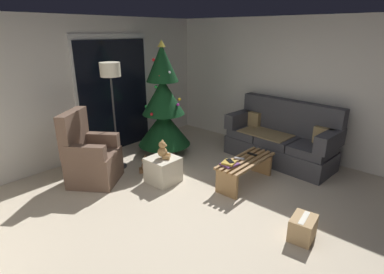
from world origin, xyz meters
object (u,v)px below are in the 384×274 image
christmas_tree (163,107)px  teddy_bear_chestnut_by_tree (145,165)px  remote_silver (239,158)px  floor_lamp (111,80)px  armchair (90,158)px  cardboard_box_taped_mid_floor (303,228)px  book_stack (229,163)px  remote_black (252,154)px  coffee_table (245,168)px  ottoman (163,170)px  cell_phone (230,161)px  couch (281,139)px  teddy_bear_honey (163,151)px

christmas_tree → teddy_bear_chestnut_by_tree: bearing=-157.6°
remote_silver → floor_lamp: floor_lamp is taller
armchair → teddy_bear_chestnut_by_tree: (0.77, -0.36, -0.28)m
floor_lamp → cardboard_box_taped_mid_floor: bearing=-85.3°
book_stack → teddy_bear_chestnut_by_tree: bearing=107.4°
floor_lamp → remote_black: bearing=-58.8°
coffee_table → ottoman: size_ratio=2.50×
cell_phone → christmas_tree: christmas_tree is taller
couch → floor_lamp: (-2.14, 1.96, 1.11)m
cell_phone → armchair: armchair is taller
book_stack → cardboard_box_taped_mid_floor: (-0.36, -1.28, -0.29)m
coffee_table → remote_black: 0.27m
christmas_tree → teddy_bear_honey: christmas_tree is taller
coffee_table → cell_phone: (-0.31, 0.08, 0.19)m
book_stack → teddy_bear_honey: bearing=117.2°
armchair → ottoman: 1.13m
armchair → book_stack: bearing=-55.4°
floor_lamp → teddy_bear_honey: 1.40m
coffee_table → teddy_bear_honey: 1.29m
remote_black → book_stack: (-0.55, 0.05, 0.01)m
floor_lamp → cardboard_box_taped_mid_floor: (0.26, -3.17, -1.37)m
coffee_table → remote_silver: remote_silver is taller
coffee_table → teddy_bear_chestnut_by_tree: size_ratio=3.86×
cell_phone → teddy_bear_chestnut_by_tree: size_ratio=0.50×
coffee_table → floor_lamp: (-0.95, 1.97, 1.24)m
ottoman → teddy_bear_honey: 0.32m
remote_silver → teddy_bear_honey: 1.17m
teddy_bear_chestnut_by_tree → christmas_tree: bearing=22.4°
floor_lamp → book_stack: bearing=-71.7°
floor_lamp → teddy_bear_honey: size_ratio=6.25×
cell_phone → cardboard_box_taped_mid_floor: (-0.38, -1.28, -0.32)m
armchair → cardboard_box_taped_mid_floor: (0.84, -3.03, -0.27)m
armchair → teddy_bear_honey: bearing=-48.8°
christmas_tree → floor_lamp: (-0.93, 0.19, 0.58)m
remote_silver → cardboard_box_taped_mid_floor: (-0.64, -1.29, -0.28)m
remote_silver → ottoman: bearing=-69.0°
christmas_tree → floor_lamp: bearing=168.1°
ottoman → cell_phone: bearing=-61.7°
couch → book_stack: couch is taller
christmas_tree → teddy_bear_chestnut_by_tree: christmas_tree is taller
remote_black → cardboard_box_taped_mid_floor: bearing=-126.8°
teddy_bear_honey → couch: bearing=-26.0°
armchair → teddy_bear_honey: (0.74, -0.85, 0.12)m
coffee_table → floor_lamp: size_ratio=0.62×
cell_phone → floor_lamp: size_ratio=0.08×
ottoman → teddy_bear_honey: (0.01, -0.01, 0.32)m
cell_phone → teddy_bear_honey: bearing=147.5°
christmas_tree → cardboard_box_taped_mid_floor: bearing=-102.6°
cell_phone → ottoman: bearing=147.6°
cell_phone → floor_lamp: bearing=138.1°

